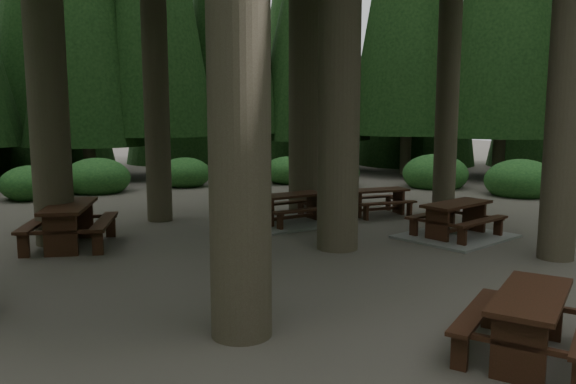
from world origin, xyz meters
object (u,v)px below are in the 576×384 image
picnic_table_c (291,214)px  picnic_table_d (378,198)px  picnic_table_a (456,226)px  picnic_table_e (530,315)px  picnic_table_b (70,219)px

picnic_table_c → picnic_table_d: size_ratio=1.31×
picnic_table_a → picnic_table_e: picnic_table_a is taller
picnic_table_b → picnic_table_d: size_ratio=1.37×
picnic_table_c → picnic_table_e: (-1.48, -8.11, 0.25)m
picnic_table_b → picnic_table_c: (5.20, -0.12, -0.34)m
picnic_table_a → picnic_table_b: size_ratio=1.07×
picnic_table_a → picnic_table_b: bearing=145.1°
picnic_table_c → picnic_table_d: (2.68, -0.05, 0.22)m
picnic_table_c → picnic_table_a: bearing=-56.2°
picnic_table_a → picnic_table_e: 6.34m
picnic_table_e → picnic_table_a: bearing=22.4°
picnic_table_c → picnic_table_b: bearing=174.3°
picnic_table_a → picnic_table_b: (-7.67, 3.27, 0.32)m
picnic_table_d → picnic_table_e: size_ratio=0.82×
picnic_table_a → picnic_table_b: 8.34m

